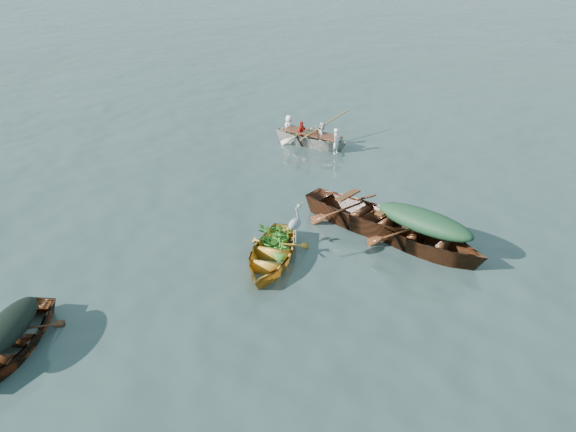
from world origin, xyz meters
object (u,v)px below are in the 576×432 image
at_px(yellow_dinghy, 271,263).
at_px(heron, 295,230).
at_px(dark_covered_boat, 14,351).
at_px(rowed_boat, 312,146).
at_px(green_tarp_boat, 421,250).
at_px(open_wooden_boat, 365,228).

bearing_deg(yellow_dinghy, heron, 5.19).
bearing_deg(dark_covered_boat, rowed_boat, 66.82).
xyz_separation_m(dark_covered_boat, green_tarp_boat, (4.65, 7.71, 0.00)).
bearing_deg(open_wooden_boat, heron, 175.46).
relative_size(yellow_dinghy, heron, 3.63).
height_order(yellow_dinghy, heron, heron).
height_order(dark_covered_boat, green_tarp_boat, green_tarp_boat).
xyz_separation_m(dark_covered_boat, rowed_boat, (-1.49, 12.36, 0.00)).
xyz_separation_m(rowed_boat, heron, (4.03, -6.96, 0.92)).
height_order(yellow_dinghy, rowed_boat, rowed_boat).
relative_size(dark_covered_boat, rowed_boat, 0.84).
xyz_separation_m(green_tarp_boat, open_wooden_boat, (-1.62, 0.22, 0.00)).
distance_m(dark_covered_boat, heron, 6.04).
bearing_deg(green_tarp_boat, yellow_dinghy, 142.26).
bearing_deg(heron, yellow_dinghy, -174.81).
relative_size(open_wooden_boat, rowed_boat, 1.26).
distance_m(yellow_dinghy, rowed_boat, 8.02).
distance_m(yellow_dinghy, green_tarp_boat, 3.65).
bearing_deg(open_wooden_boat, green_tarp_boat, -91.38).
relative_size(rowed_boat, heron, 4.31).
bearing_deg(yellow_dinghy, green_tarp_boat, 22.79).
xyz_separation_m(open_wooden_boat, rowed_boat, (-4.52, 4.43, 0.00)).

